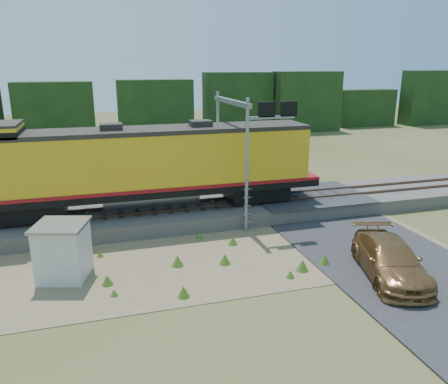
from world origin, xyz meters
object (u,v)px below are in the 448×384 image
object	(u,v)px
shed	(63,251)
car	(390,260)
signal_gantry	(241,128)
locomotive	(145,165)

from	to	relation	value
shed	car	distance (m)	13.77
signal_gantry	car	size ratio (longest dim) A/B	1.32
locomotive	shed	xyz separation A→B (m)	(-4.14, -5.70, -2.20)
locomotive	shed	world-z (taller)	locomotive
signal_gantry	locomotive	bearing A→B (deg)	172.87
car	shed	bearing A→B (deg)	-179.14
shed	car	xyz separation A→B (m)	(13.22, -3.80, -0.45)
locomotive	car	distance (m)	13.40
locomotive	signal_gantry	world-z (taller)	signal_gantry
locomotive	signal_gantry	bearing A→B (deg)	-7.13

